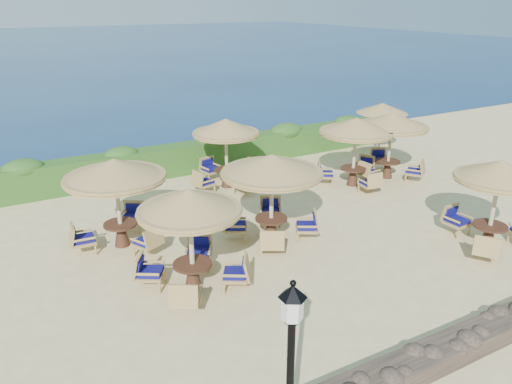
# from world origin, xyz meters

# --- Properties ---
(ground) EXTENTS (120.00, 120.00, 0.00)m
(ground) POSITION_xyz_m (0.00, 0.00, 0.00)
(ground) COLOR beige
(ground) RESTS_ON ground
(sea) EXTENTS (160.00, 160.00, 0.00)m
(sea) POSITION_xyz_m (0.00, 70.00, 0.00)
(sea) COLOR #0C244F
(sea) RESTS_ON ground
(hedge) EXTENTS (18.00, 0.90, 1.20)m
(hedge) POSITION_xyz_m (0.00, 7.20, 0.60)
(hedge) COLOR #234A18
(hedge) RESTS_ON ground
(stone_wall) EXTENTS (15.00, 0.65, 0.44)m
(stone_wall) POSITION_xyz_m (0.00, -6.20, 0.22)
(stone_wall) COLOR brown
(stone_wall) RESTS_ON ground
(extra_parasol) EXTENTS (2.30, 2.30, 2.41)m
(extra_parasol) POSITION_xyz_m (7.80, 5.20, 2.17)
(extra_parasol) COLOR #CBB68F
(extra_parasol) RESTS_ON ground
(cafe_set_0) EXTENTS (2.76, 2.76, 2.65)m
(cafe_set_0) POSITION_xyz_m (-4.06, -1.26, 1.74)
(cafe_set_0) COLOR #CBB68F
(cafe_set_0) RESTS_ON ground
(cafe_set_1) EXTENTS (2.97, 2.97, 2.65)m
(cafe_set_1) POSITION_xyz_m (-0.97, 0.14, 1.86)
(cafe_set_1) COLOR #CBB68F
(cafe_set_1) RESTS_ON ground
(cafe_set_2) EXTENTS (2.77, 2.65, 2.65)m
(cafe_set_2) POSITION_xyz_m (4.26, -3.35, 1.82)
(cafe_set_2) COLOR #CBB68F
(cafe_set_2) RESTS_ON ground
(cafe_set_3) EXTENTS (2.87, 2.87, 2.65)m
(cafe_set_3) POSITION_xyz_m (-4.99, 1.91, 1.93)
(cafe_set_3) COLOR #CBB68F
(cafe_set_3) RESTS_ON ground
(cafe_set_4) EXTENTS (2.88, 2.88, 2.65)m
(cafe_set_4) POSITION_xyz_m (-0.16, 4.82, 1.74)
(cafe_set_4) COLOR #CBB68F
(cafe_set_4) RESTS_ON ground
(cafe_set_5) EXTENTS (2.80, 2.81, 2.65)m
(cafe_set_5) POSITION_xyz_m (4.15, 2.62, 1.90)
(cafe_set_5) COLOR #CBB68F
(cafe_set_5) RESTS_ON ground
(cafe_set_6) EXTENTS (2.85, 2.84, 2.65)m
(cafe_set_6) POSITION_xyz_m (5.93, 2.62, 1.92)
(cafe_set_6) COLOR #CBB68F
(cafe_set_6) RESTS_ON ground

